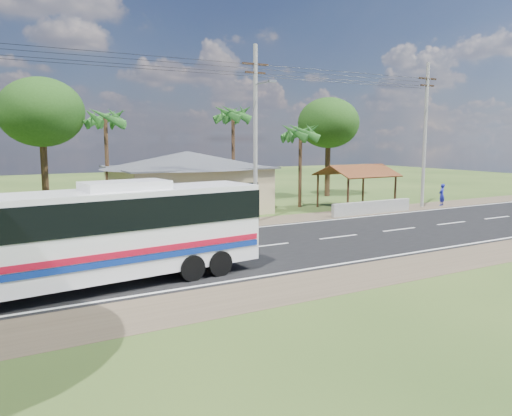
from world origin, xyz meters
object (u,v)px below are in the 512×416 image
(waiting_shed, at_px, (357,172))
(motorcycle, at_px, (244,216))
(coach_bus, at_px, (99,228))
(person, at_px, (442,195))

(waiting_shed, bearing_deg, motorcycle, -168.36)
(motorcycle, bearing_deg, waiting_shed, -57.85)
(motorcycle, bearing_deg, coach_bus, 151.32)
(person, bearing_deg, motorcycle, -18.88)
(person, bearing_deg, coach_bus, -0.77)
(waiting_shed, relative_size, person, 3.00)
(motorcycle, xyz_separation_m, person, (17.80, -0.06, 0.37))
(waiting_shed, bearing_deg, person, -18.63)
(coach_bus, xyz_separation_m, motorcycle, (10.77, 9.30, -1.66))
(person, bearing_deg, waiting_shed, -37.33)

